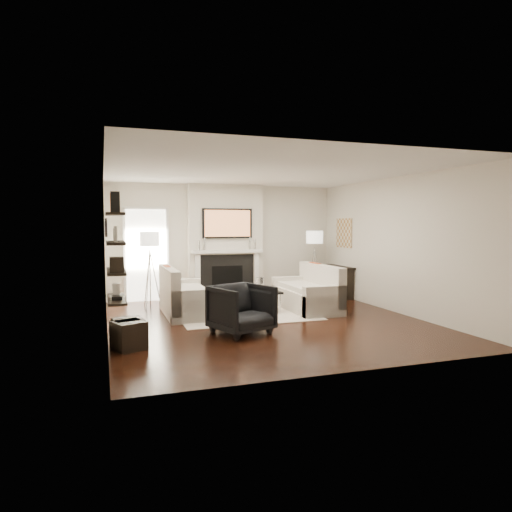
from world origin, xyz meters
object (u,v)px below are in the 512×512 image
object	(u,v)px
loveseat_left_base	(187,304)
loveseat_right_base	(306,300)
coffee_table	(253,293)
armchair	(242,307)
lamp_right_shade	(315,237)
ottoman_near	(128,332)
lamp_left_shade	(150,239)

from	to	relation	value
loveseat_left_base	loveseat_right_base	xyz separation A→B (m)	(2.42, -0.31, 0.00)
coffee_table	armchair	xyz separation A→B (m)	(-0.71, -1.58, 0.03)
loveseat_right_base	lamp_right_shade	xyz separation A→B (m)	(0.89, 1.47, 1.24)
loveseat_left_base	coffee_table	bearing A→B (deg)	-10.67
armchair	loveseat_left_base	bearing A→B (deg)	86.97
loveseat_right_base	lamp_right_shade	world-z (taller)	lamp_right_shade
loveseat_right_base	armchair	bearing A→B (deg)	-140.65
loveseat_right_base	ottoman_near	world-z (taller)	loveseat_right_base
loveseat_right_base	armchair	size ratio (longest dim) A/B	2.08
loveseat_left_base	armchair	bearing A→B (deg)	-72.60
armchair	lamp_left_shade	distance (m)	3.28
loveseat_right_base	lamp_right_shade	distance (m)	2.12
ottoman_near	lamp_right_shade	bearing A→B (deg)	35.40
loveseat_left_base	lamp_right_shade	bearing A→B (deg)	19.36
armchair	coffee_table	bearing A→B (deg)	45.34
lamp_right_shade	ottoman_near	world-z (taller)	lamp_right_shade
armchair	ottoman_near	bearing A→B (deg)	166.80
armchair	lamp_right_shade	bearing A→B (deg)	27.03
loveseat_right_base	armchair	distance (m)	2.40
armchair	ottoman_near	distance (m)	1.81
loveseat_left_base	coffee_table	world-z (taller)	same
loveseat_left_base	lamp_right_shade	size ratio (longest dim) A/B	4.50
loveseat_right_base	ottoman_near	xyz separation A→B (m)	(-3.63, -1.74, -0.01)
ottoman_near	lamp_left_shade	bearing A→B (deg)	78.75
lamp_right_shade	loveseat_right_base	bearing A→B (deg)	-121.20
loveseat_right_base	coffee_table	xyz separation A→B (m)	(-1.14, 0.06, 0.19)
armchair	lamp_left_shade	world-z (taller)	lamp_left_shade
lamp_left_shade	coffee_table	bearing A→B (deg)	-35.00
armchair	lamp_right_shade	size ratio (longest dim) A/B	2.17
loveseat_left_base	ottoman_near	size ratio (longest dim) A/B	4.50
lamp_left_shade	lamp_right_shade	xyz separation A→B (m)	(3.90, 0.09, 0.00)
loveseat_right_base	armchair	world-z (taller)	armchair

